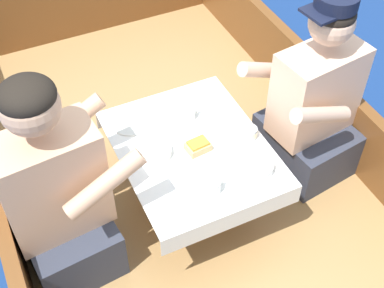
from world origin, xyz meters
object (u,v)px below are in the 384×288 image
Objects in this scene: person_starboard at (312,106)px; coffee_cup_port at (188,113)px; person_port at (58,197)px; sandwich at (198,146)px; tin_can at (250,133)px; coffee_cup_starboard at (212,185)px.

person_starboard reaches higher than coffee_cup_port.
sandwich is (0.64, 0.03, -0.01)m from person_port.
person_port is at bearing -6.30° from person_starboard.
person_port reaches higher than person_starboard.
sandwich is 0.22m from coffee_cup_port.
person_port is 1.02× the size of person_starboard.
tin_can is at bearing -49.70° from coffee_cup_port.
person_starboard is 0.61m from sandwich.
sandwich is at bearing -3.29° from person_port.
coffee_cup_starboard is (0.59, -0.20, -0.01)m from person_port.
coffee_cup_port is at bearing -28.20° from person_starboard.
coffee_cup_port is at bearing 77.82° from coffee_cup_starboard.
coffee_cup_port is at bearing 76.70° from sandwich.
sandwich is at bearing -7.07° from person_starboard.
coffee_cup_starboard reaches higher than sandwich.
person_starboard is at bearing -4.03° from person_port.
person_port is at bearing 161.37° from coffee_cup_starboard.
coffee_cup_starboard is at bearing -145.40° from tin_can.
sandwich is 1.08× the size of coffee_cup_starboard.
coffee_cup_starboard is at bearing -24.21° from person_port.
person_port reaches higher than tin_can.
coffee_cup_port is (-0.56, 0.21, 0.00)m from person_starboard.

